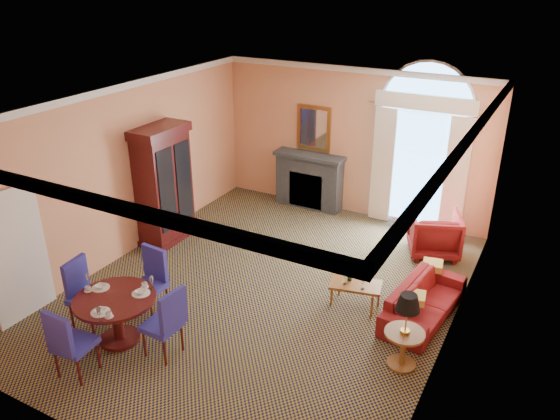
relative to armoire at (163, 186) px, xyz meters
The scene contains 12 objects.
ground 3.04m from the armoire, 15.35° to the right, with size 7.50×7.50×0.00m, color #15133D.
room_envelope 3.03m from the armoire, ahead, with size 6.04×7.52×3.45m.
armoire is the anchor object (origin of this frame).
dining_table 3.36m from the armoire, 63.12° to the right, with size 1.17×1.17×0.94m.
dining_chair_north 2.57m from the armoire, 55.64° to the right, with size 0.50×0.51×1.07m.
dining_chair_south 4.17m from the armoire, 68.46° to the right, with size 0.52×0.52×1.07m.
dining_chair_east 3.75m from the armoire, 50.44° to the right, with size 0.52×0.51×1.07m.
dining_chair_west 3.00m from the armoire, 75.64° to the right, with size 0.54×0.53×1.07m.
sofa 5.34m from the armoire, ahead, with size 1.89×0.74×0.55m, color maroon.
armchair 5.29m from the armoire, 21.20° to the left, with size 0.90×0.93×0.84m, color maroon.
coffee_table 4.29m from the armoire, ahead, with size 0.89×0.62×0.76m.
side_table 5.55m from the armoire, 15.88° to the right, with size 0.55×0.55×1.12m.
Camera 1 is at (3.98, -6.86, 5.07)m, focal length 35.00 mm.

